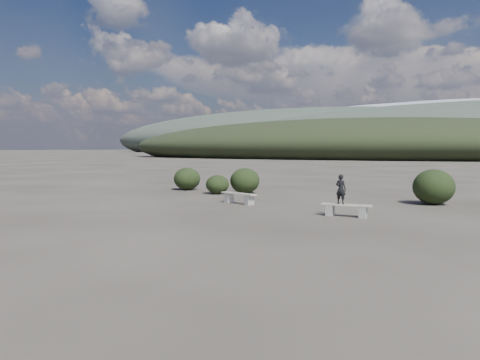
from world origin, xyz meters
The scene contains 8 objects.
ground centered at (0.00, 0.00, 0.00)m, with size 1200.00×1200.00×0.00m, color #2F2A24.
bench_left centered at (-1.36, 5.58, 0.26)m, with size 1.73×0.83×0.43m.
bench_right centered at (3.34, 4.27, 0.24)m, with size 1.60×0.42×0.40m.
seated_person centered at (3.16, 4.26, 0.87)m, with size 0.35×0.23×0.95m, color black.
shrub_a centered at (-4.22, 8.52, 0.45)m, with size 1.11×1.11×0.91m, color black.
shrub_b centered at (-3.24, 9.44, 0.61)m, with size 1.43×1.43×1.22m, color black.
shrub_d centered at (5.30, 9.13, 0.69)m, with size 1.57×1.57×1.37m, color black.
shrub_f centered at (-6.76, 9.55, 0.58)m, with size 1.38×1.38×1.17m, color black.
Camera 1 is at (7.73, -10.21, 2.17)m, focal length 35.00 mm.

